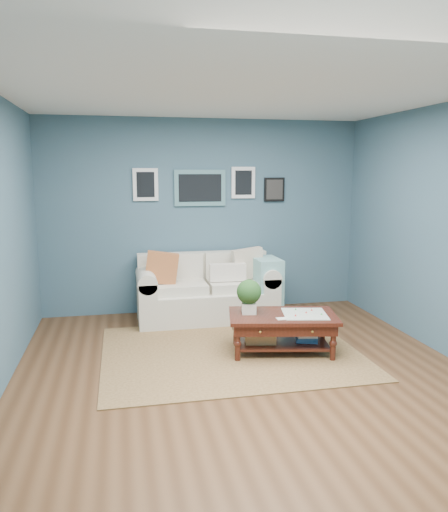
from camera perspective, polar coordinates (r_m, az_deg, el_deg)
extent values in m
plane|color=brown|center=(5.00, 2.67, -13.65)|extent=(5.00, 5.00, 0.00)
plane|color=white|center=(4.65, 2.95, 18.58)|extent=(5.00, 5.00, 0.00)
cube|color=#3D5C6C|center=(7.07, -2.33, 4.55)|extent=(4.50, 0.02, 2.70)
cube|color=#3D5C6C|center=(2.35, 18.46, -6.35)|extent=(4.50, 0.02, 2.70)
cube|color=slate|center=(7.01, -2.76, 7.78)|extent=(0.72, 0.03, 0.50)
cube|color=black|center=(6.99, -2.74, 7.78)|extent=(0.60, 0.01, 0.38)
cube|color=white|center=(6.93, -8.96, 8.07)|extent=(0.34, 0.03, 0.44)
cube|color=white|center=(7.13, 2.21, 8.38)|extent=(0.34, 0.03, 0.44)
cube|color=black|center=(7.26, 5.76, 7.57)|extent=(0.30, 0.03, 0.34)
cube|color=brown|center=(5.61, 0.74, -10.91)|extent=(2.78, 2.22, 0.01)
cube|color=silver|center=(6.77, -2.00, -5.56)|extent=(1.37, 0.85, 0.40)
cube|color=silver|center=(6.98, -2.48, -1.44)|extent=(1.79, 0.21, 0.46)
cube|color=silver|center=(6.66, -8.83, -5.07)|extent=(0.23, 0.85, 0.60)
cube|color=silver|center=(6.92, 4.55, -4.42)|extent=(0.23, 0.85, 0.60)
cylinder|color=silver|center=(6.59, -8.90, -2.56)|extent=(0.25, 0.85, 0.25)
cylinder|color=silver|center=(6.85, 4.59, -2.00)|extent=(0.25, 0.85, 0.25)
cube|color=silver|center=(6.59, -5.07, -3.63)|extent=(0.69, 0.54, 0.13)
cube|color=silver|center=(6.72, 1.16, -3.34)|extent=(0.69, 0.54, 0.13)
cube|color=silver|center=(6.81, -5.37, -1.18)|extent=(0.69, 0.12, 0.35)
cube|color=silver|center=(6.93, 0.66, -0.95)|extent=(0.69, 0.12, 0.35)
cube|color=#C24822|center=(6.52, -7.13, -1.34)|extent=(0.47, 0.17, 0.46)
cube|color=beige|center=(6.78, 2.76, -0.85)|extent=(0.45, 0.17, 0.44)
cube|color=silver|center=(6.62, 0.42, -1.87)|extent=(0.48, 0.12, 0.23)
cube|color=#84C4BD|center=(6.78, 4.85, -3.47)|extent=(0.33, 0.53, 0.77)
cube|color=black|center=(5.53, 6.72, -6.83)|extent=(1.27, 0.89, 0.04)
cube|color=black|center=(5.55, 6.70, -7.59)|extent=(1.18, 0.80, 0.12)
cube|color=black|center=(5.62, 6.66, -9.83)|extent=(1.07, 0.69, 0.02)
sphere|color=gold|center=(5.23, 4.16, -8.65)|extent=(0.03, 0.03, 0.03)
sphere|color=gold|center=(5.30, 10.07, -8.52)|extent=(0.03, 0.03, 0.03)
cylinder|color=black|center=(5.31, 1.56, -9.95)|extent=(0.06, 0.06, 0.40)
cylinder|color=black|center=(5.44, 12.37, -9.68)|extent=(0.06, 0.06, 0.40)
cylinder|color=black|center=(5.80, 1.36, -8.22)|extent=(0.06, 0.06, 0.40)
cylinder|color=black|center=(5.92, 11.23, -8.03)|extent=(0.06, 0.06, 0.40)
cube|color=white|center=(5.52, 2.86, -5.96)|extent=(0.18, 0.18, 0.12)
sphere|color=#1B4519|center=(5.47, 2.88, -4.11)|extent=(0.27, 0.27, 0.27)
cube|color=white|center=(5.56, 9.21, -6.55)|extent=(0.55, 0.55, 0.01)
cube|color=#B17E56|center=(5.56, 4.18, -8.82)|extent=(0.37, 0.29, 0.19)
cube|color=#255793|center=(5.66, 9.40, -9.06)|extent=(0.26, 0.22, 0.11)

